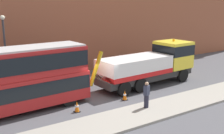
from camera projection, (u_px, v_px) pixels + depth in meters
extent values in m
plane|color=#4C4C51|center=(95.00, 98.00, 19.97)|extent=(120.00, 120.00, 0.00)
cube|color=gray|center=(130.00, 117.00, 16.54)|extent=(60.00, 2.80, 0.15)
cube|color=#2D2D2D|center=(146.00, 75.00, 22.98)|extent=(9.11, 2.70, 0.55)
cube|color=yellow|center=(173.00, 54.00, 24.51)|extent=(2.74, 2.74, 2.30)
cube|color=black|center=(173.00, 49.00, 24.41)|extent=(2.77, 2.77, 0.90)
cube|color=silver|center=(135.00, 66.00, 22.01)|extent=(6.23, 2.93, 1.40)
cube|color=red|center=(135.00, 72.00, 22.12)|extent=(6.24, 2.98, 0.36)
cylinder|color=#B79914|center=(96.00, 69.00, 19.78)|extent=(1.25, 0.35, 2.52)
sphere|color=orange|center=(174.00, 40.00, 24.23)|extent=(0.24, 0.24, 0.24)
cylinder|color=black|center=(164.00, 70.00, 25.83)|extent=(1.18, 0.40, 1.16)
cylinder|color=black|center=(183.00, 75.00, 24.09)|extent=(1.18, 0.40, 1.16)
cylinder|color=black|center=(122.00, 79.00, 22.93)|extent=(1.18, 0.40, 1.16)
cylinder|color=black|center=(140.00, 85.00, 21.19)|extent=(1.18, 0.40, 1.16)
cylinder|color=black|center=(106.00, 82.00, 22.00)|extent=(1.18, 0.40, 1.16)
cylinder|color=black|center=(124.00, 89.00, 20.26)|extent=(1.18, 0.40, 1.16)
cube|color=#AD1E1E|center=(3.00, 95.00, 16.76)|extent=(11.12, 3.10, 1.90)
cube|color=#AD1E1E|center=(0.00, 66.00, 16.35)|extent=(10.90, 2.99, 1.70)
cube|color=black|center=(2.00, 91.00, 16.71)|extent=(11.01, 3.14, 0.90)
cube|color=black|center=(0.00, 64.00, 16.33)|extent=(10.79, 3.13, 1.00)
cube|color=yellow|center=(81.00, 63.00, 19.68)|extent=(0.14, 1.50, 0.44)
cylinder|color=black|center=(55.00, 91.00, 20.04)|extent=(1.05, 0.36, 1.04)
cylinder|color=black|center=(69.00, 99.00, 18.36)|extent=(1.05, 0.36, 1.04)
cylinder|color=#232333|center=(146.00, 101.00, 17.72)|extent=(0.39, 0.39, 0.85)
cube|color=#2D3347|center=(147.00, 90.00, 17.56)|extent=(0.47, 0.39, 0.62)
sphere|color=tan|center=(147.00, 84.00, 17.46)|extent=(0.24, 0.24, 0.24)
cone|color=orange|center=(77.00, 107.00, 17.38)|extent=(0.32, 0.32, 0.72)
cylinder|color=white|center=(77.00, 106.00, 17.37)|extent=(0.21, 0.21, 0.10)
cube|color=black|center=(77.00, 112.00, 17.46)|extent=(0.36, 0.36, 0.04)
cone|color=orange|center=(125.00, 95.00, 19.52)|extent=(0.32, 0.32, 0.72)
cylinder|color=white|center=(125.00, 95.00, 19.51)|extent=(0.21, 0.21, 0.10)
cube|color=black|center=(125.00, 100.00, 19.60)|extent=(0.36, 0.36, 0.04)
cylinder|color=#38383D|center=(6.00, 55.00, 21.69)|extent=(0.16, 0.16, 5.50)
sphere|color=#EAE5C6|center=(2.00, 18.00, 21.04)|extent=(0.36, 0.36, 0.36)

